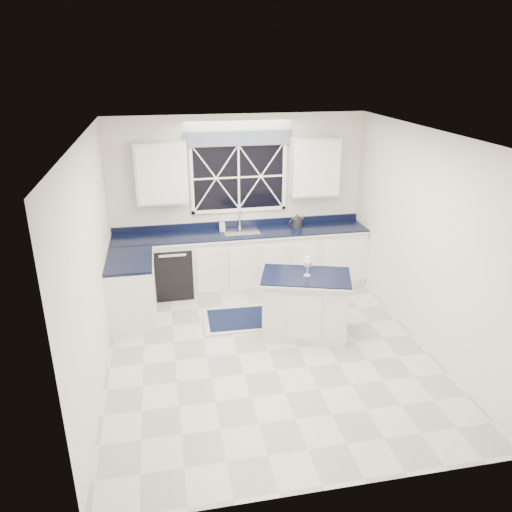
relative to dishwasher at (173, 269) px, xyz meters
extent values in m
plane|color=beige|center=(1.10, -1.95, -0.41)|extent=(4.50, 4.50, 0.00)
cube|color=white|center=(1.10, 0.30, 0.94)|extent=(4.00, 0.10, 2.70)
cube|color=silver|center=(1.10, 0.00, 0.04)|extent=(3.98, 0.60, 0.90)
cube|color=silver|center=(-0.60, -0.80, 0.04)|extent=(0.60, 1.00, 0.90)
cube|color=black|center=(1.10, 0.00, 0.51)|extent=(3.98, 0.64, 0.04)
cube|color=black|center=(0.00, 0.00, 0.00)|extent=(0.60, 0.58, 0.82)
cube|color=black|center=(1.10, 0.27, 1.34)|extent=(1.40, 0.02, 1.00)
cube|color=slate|center=(1.10, 0.21, 1.94)|extent=(1.65, 0.04, 0.22)
cube|color=silver|center=(-0.07, 0.13, 1.49)|extent=(0.75, 0.34, 0.90)
cube|color=silver|center=(2.28, 0.13, 1.49)|extent=(0.75, 0.34, 0.90)
cylinder|color=silver|center=(1.10, 0.22, 0.55)|extent=(0.05, 0.05, 0.04)
cylinder|color=silver|center=(1.10, 0.22, 0.69)|extent=(0.02, 0.02, 0.28)
cylinder|color=silver|center=(1.10, 0.13, 0.82)|extent=(0.02, 0.18, 0.02)
cube|color=silver|center=(1.67, -1.60, 0.00)|extent=(1.22, 0.93, 0.81)
cube|color=black|center=(1.67, -1.60, 0.42)|extent=(1.29, 1.00, 0.04)
cube|color=#BBBAB5|center=(1.00, -1.08, -0.40)|extent=(1.30, 0.81, 0.01)
cube|color=#101A38|center=(1.00, -1.08, -0.39)|extent=(1.15, 0.67, 0.01)
cylinder|color=#2C2C2E|center=(2.01, 0.08, 0.60)|extent=(0.23, 0.23, 0.15)
cone|color=#2C2C2E|center=(2.01, 0.08, 0.71)|extent=(0.19, 0.19, 0.06)
torus|color=#2C2C2E|center=(1.92, 0.05, 0.61)|extent=(0.12, 0.06, 0.12)
cylinder|color=#2C2C2E|center=(2.10, 0.12, 0.62)|extent=(0.07, 0.04, 0.09)
cylinder|color=silver|center=(1.68, -1.61, 0.44)|extent=(0.09, 0.09, 0.01)
cylinder|color=silver|center=(1.68, -1.61, 0.52)|extent=(0.01, 0.01, 0.14)
ellipsoid|color=silver|center=(1.68, -1.61, 0.63)|extent=(0.11, 0.11, 0.14)
cylinder|color=tan|center=(1.68, -1.61, 0.61)|extent=(0.09, 0.09, 0.06)
imported|color=silver|center=(0.81, 0.12, 0.62)|extent=(0.09, 0.09, 0.19)
camera|label=1|loc=(-0.10, -7.27, 3.07)|focal=35.00mm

